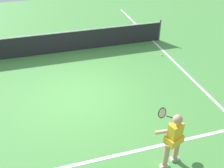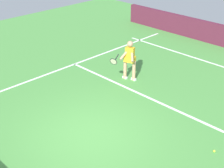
# 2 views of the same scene
# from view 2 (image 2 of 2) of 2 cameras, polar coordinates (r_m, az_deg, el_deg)

# --- Properties ---
(ground_plane) EXTENTS (24.82, 24.82, 0.00)m
(ground_plane) POSITION_cam_2_polar(r_m,az_deg,el_deg) (9.49, -3.68, -8.90)
(ground_plane) COLOR #4C9342
(baseline_marking) EXTENTS (9.48, 0.10, 0.01)m
(baseline_marking) POSITION_cam_2_polar(r_m,az_deg,el_deg) (14.47, 17.67, 3.29)
(baseline_marking) COLOR white
(baseline_marking) RESTS_ON ground
(service_line_marking) EXTENTS (8.48, 0.10, 0.01)m
(service_line_marking) POSITION_cam_2_polar(r_m,az_deg,el_deg) (11.24, 7.22, -2.75)
(service_line_marking) COLOR white
(service_line_marking) RESTS_ON ground
(sideline_right_marking) EXTENTS (0.10, 17.09, 0.01)m
(sideline_right_marking) POSITION_cam_2_polar(r_m,az_deg,el_deg) (12.54, -16.66, -0.37)
(sideline_right_marking) COLOR white
(sideline_right_marking) RESTS_ON ground
(tennis_player) EXTENTS (0.66, 1.10, 1.55)m
(tennis_player) POSITION_cam_2_polar(r_m,az_deg,el_deg) (12.18, 3.04, 4.38)
(tennis_player) COLOR tan
(tennis_player) RESTS_ON ground
(tennis_ball_far) EXTENTS (0.07, 0.07, 0.07)m
(tennis_ball_far) POSITION_cam_2_polar(r_m,az_deg,el_deg) (9.26, 17.45, -11.13)
(tennis_ball_far) COLOR #D1E533
(tennis_ball_far) RESTS_ON ground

